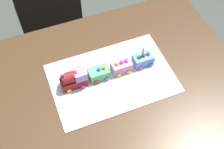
{
  "coord_description": "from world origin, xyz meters",
  "views": [
    {
      "loc": [
        -0.25,
        -0.74,
        1.97
      ],
      "look_at": [
        0.06,
        0.04,
        0.77
      ],
      "focal_mm": 48.0,
      "sensor_mm": 36.0,
      "label": 1
    }
  ],
  "objects_px": {
    "dining_table": "(105,100)",
    "cake_car_flatbed_sky_blue": "(143,59)",
    "cake_car_caboose_bubblegum": "(121,66)",
    "birthday_candle": "(143,51)",
    "chair": "(50,20)",
    "cake_car_gondola_mint_green": "(99,73)",
    "cake_locomotive": "(74,79)"
  },
  "relations": [
    {
      "from": "cake_car_gondola_mint_green",
      "to": "cake_car_flatbed_sky_blue",
      "type": "relative_size",
      "value": 1.0
    },
    {
      "from": "dining_table",
      "to": "cake_locomotive",
      "type": "relative_size",
      "value": 10.0
    },
    {
      "from": "chair",
      "to": "cake_car_caboose_bubblegum",
      "type": "xyz_separation_m",
      "value": [
        0.22,
        -0.76,
        0.3
      ]
    },
    {
      "from": "cake_car_flatbed_sky_blue",
      "to": "birthday_candle",
      "type": "height_order",
      "value": "birthday_candle"
    },
    {
      "from": "chair",
      "to": "cake_locomotive",
      "type": "relative_size",
      "value": 6.14
    },
    {
      "from": "cake_locomotive",
      "to": "cake_car_caboose_bubblegum",
      "type": "bearing_deg",
      "value": 0.0
    },
    {
      "from": "cake_car_caboose_bubblegum",
      "to": "birthday_candle",
      "type": "height_order",
      "value": "birthday_candle"
    },
    {
      "from": "birthday_candle",
      "to": "chair",
      "type": "bearing_deg",
      "value": 113.63
    },
    {
      "from": "cake_car_gondola_mint_green",
      "to": "cake_car_flatbed_sky_blue",
      "type": "distance_m",
      "value": 0.24
    },
    {
      "from": "dining_table",
      "to": "cake_car_flatbed_sky_blue",
      "type": "relative_size",
      "value": 14.0
    },
    {
      "from": "cake_car_flatbed_sky_blue",
      "to": "chair",
      "type": "bearing_deg",
      "value": 113.95
    },
    {
      "from": "cake_car_flatbed_sky_blue",
      "to": "birthday_candle",
      "type": "relative_size",
      "value": 1.86
    },
    {
      "from": "dining_table",
      "to": "birthday_candle",
      "type": "bearing_deg",
      "value": 17.36
    },
    {
      "from": "dining_table",
      "to": "birthday_candle",
      "type": "height_order",
      "value": "birthday_candle"
    },
    {
      "from": "dining_table",
      "to": "cake_car_caboose_bubblegum",
      "type": "xyz_separation_m",
      "value": [
        0.12,
        0.07,
        0.14
      ]
    },
    {
      "from": "dining_table",
      "to": "cake_car_caboose_bubblegum",
      "type": "relative_size",
      "value": 14.0
    },
    {
      "from": "cake_car_gondola_mint_green",
      "to": "cake_car_flatbed_sky_blue",
      "type": "bearing_deg",
      "value": 0.0
    },
    {
      "from": "cake_locomotive",
      "to": "birthday_candle",
      "type": "bearing_deg",
      "value": 0.0
    },
    {
      "from": "chair",
      "to": "cake_car_flatbed_sky_blue",
      "type": "height_order",
      "value": "chair"
    },
    {
      "from": "dining_table",
      "to": "birthday_candle",
      "type": "distance_m",
      "value": 0.32
    },
    {
      "from": "cake_locomotive",
      "to": "chair",
      "type": "bearing_deg",
      "value": 87.95
    },
    {
      "from": "cake_locomotive",
      "to": "birthday_candle",
      "type": "height_order",
      "value": "birthday_candle"
    },
    {
      "from": "cake_car_gondola_mint_green",
      "to": "cake_car_caboose_bubblegum",
      "type": "bearing_deg",
      "value": 0.0
    },
    {
      "from": "cake_car_caboose_bubblegum",
      "to": "cake_car_flatbed_sky_blue",
      "type": "bearing_deg",
      "value": 0.0
    },
    {
      "from": "dining_table",
      "to": "cake_locomotive",
      "type": "distance_m",
      "value": 0.22
    },
    {
      "from": "cake_locomotive",
      "to": "cake_car_flatbed_sky_blue",
      "type": "bearing_deg",
      "value": 0.0
    },
    {
      "from": "cake_locomotive",
      "to": "cake_car_flatbed_sky_blue",
      "type": "relative_size",
      "value": 1.4
    },
    {
      "from": "cake_car_caboose_bubblegum",
      "to": "birthday_candle",
      "type": "distance_m",
      "value": 0.13
    },
    {
      "from": "cake_locomotive",
      "to": "birthday_candle",
      "type": "xyz_separation_m",
      "value": [
        0.36,
        0.0,
        0.05
      ]
    },
    {
      "from": "dining_table",
      "to": "birthday_candle",
      "type": "xyz_separation_m",
      "value": [
        0.23,
        0.07,
        0.21
      ]
    },
    {
      "from": "cake_locomotive",
      "to": "dining_table",
      "type": "bearing_deg",
      "value": -29.62
    },
    {
      "from": "cake_car_gondola_mint_green",
      "to": "cake_car_caboose_bubblegum",
      "type": "relative_size",
      "value": 1.0
    }
  ]
}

